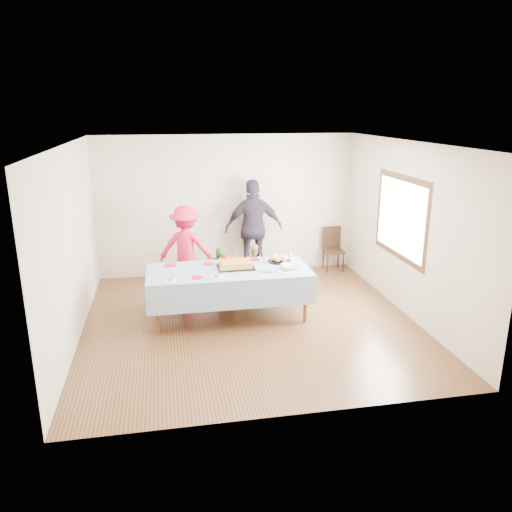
{
  "coord_description": "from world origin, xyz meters",
  "views": [
    {
      "loc": [
        -1.22,
        -7.0,
        3.17
      ],
      "look_at": [
        0.15,
        0.3,
        0.96
      ],
      "focal_mm": 35.0,
      "sensor_mm": 36.0,
      "label": 1
    }
  ],
  "objects_px": {
    "party_table": "(229,273)",
    "adult_left": "(186,248)",
    "birthday_cake": "(236,265)",
    "dining_chair": "(333,246)"
  },
  "relations": [
    {
      "from": "birthday_cake",
      "to": "dining_chair",
      "type": "xyz_separation_m",
      "value": [
        2.27,
        1.94,
        -0.34
      ]
    },
    {
      "from": "dining_chair",
      "to": "adult_left",
      "type": "relative_size",
      "value": 0.57
    },
    {
      "from": "birthday_cake",
      "to": "adult_left",
      "type": "relative_size",
      "value": 0.37
    },
    {
      "from": "party_table",
      "to": "dining_chair",
      "type": "bearing_deg",
      "value": 40.21
    },
    {
      "from": "party_table",
      "to": "adult_left",
      "type": "xyz_separation_m",
      "value": [
        -0.58,
        1.45,
        0.04
      ]
    },
    {
      "from": "party_table",
      "to": "adult_left",
      "type": "bearing_deg",
      "value": 111.65
    },
    {
      "from": "birthday_cake",
      "to": "party_table",
      "type": "bearing_deg",
      "value": -147.15
    },
    {
      "from": "birthday_cake",
      "to": "dining_chair",
      "type": "distance_m",
      "value": 3.0
    },
    {
      "from": "birthday_cake",
      "to": "dining_chair",
      "type": "bearing_deg",
      "value": 40.57
    },
    {
      "from": "birthday_cake",
      "to": "adult_left",
      "type": "bearing_deg",
      "value": 116.93
    }
  ]
}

